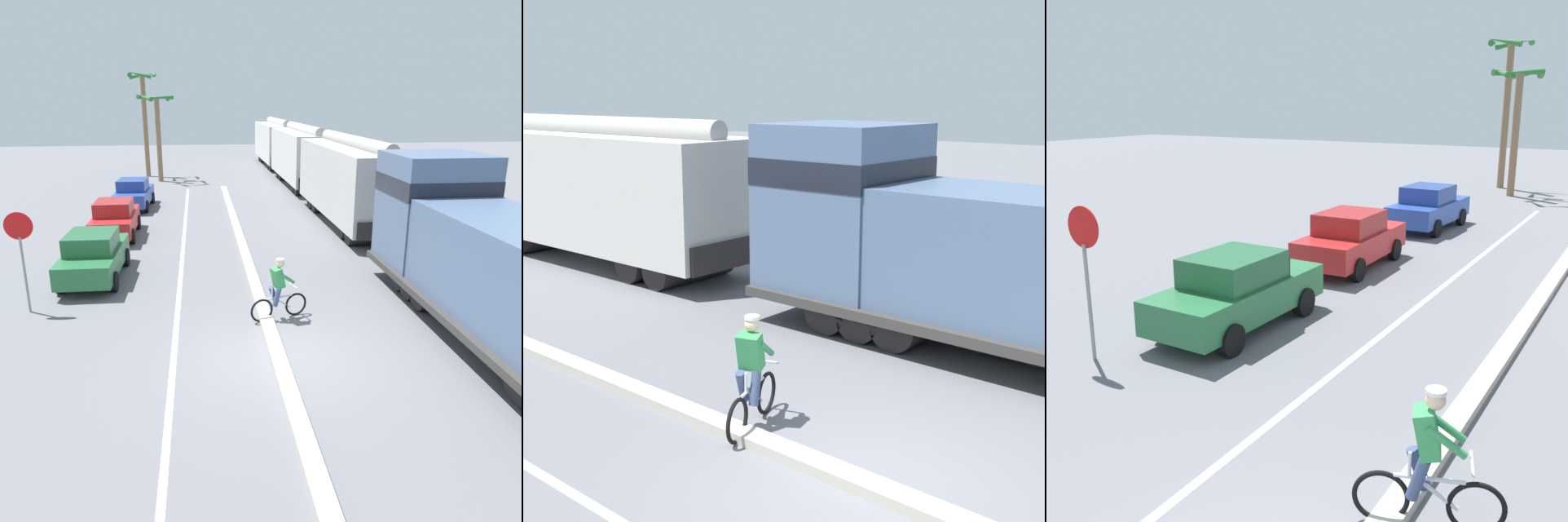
{
  "view_description": "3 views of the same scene",
  "coord_description": "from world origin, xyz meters",
  "views": [
    {
      "loc": [
        -1.67,
        -10.51,
        5.73
      ],
      "look_at": [
        0.04,
        3.44,
        1.28
      ],
      "focal_mm": 35.0,
      "sensor_mm": 36.0,
      "label": 1
    },
    {
      "loc": [
        -6.87,
        -4.57,
        4.83
      ],
      "look_at": [
        2.81,
        3.62,
        1.87
      ],
      "focal_mm": 50.0,
      "sensor_mm": 36.0,
      "label": 2
    },
    {
      "loc": [
        2.21,
        -3.57,
        4.67
      ],
      "look_at": [
        -4.78,
        8.31,
        1.02
      ],
      "focal_mm": 42.0,
      "sensor_mm": 36.0,
      "label": 3
    }
  ],
  "objects": [
    {
      "name": "ground_plane",
      "position": [
        0.0,
        0.0,
        0.0
      ],
      "size": [
        120.0,
        120.0,
        0.0
      ],
      "primitive_type": "plane",
      "color": "slate"
    },
    {
      "name": "median_curb",
      "position": [
        0.0,
        6.0,
        0.08
      ],
      "size": [
        0.36,
        36.0,
        0.16
      ],
      "primitive_type": "cube",
      "color": "#B2AD9E",
      "rests_on": "ground"
    },
    {
      "name": "locomotive",
      "position": [
        5.55,
        0.76,
        1.8
      ],
      "size": [
        3.1,
        11.61,
        4.2
      ],
      "color": "slate",
      "rests_on": "ground"
    },
    {
      "name": "hopper_car_lead",
      "position": [
        5.55,
        12.92,
        2.08
      ],
      "size": [
        2.9,
        10.6,
        4.18
      ],
      "color": "beige",
      "rests_on": "ground"
    },
    {
      "name": "cyclist",
      "position": [
        0.37,
        2.18,
        0.82
      ],
      "size": [
        1.64,
        0.68,
        1.71
      ],
      "color": "black",
      "rests_on": "ground"
    }
  ]
}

